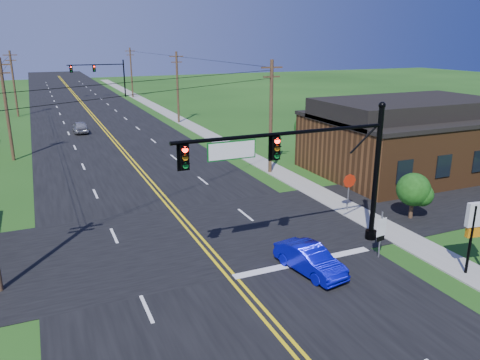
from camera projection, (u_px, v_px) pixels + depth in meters
name	position (u px, v px, depth m)	size (l,w,h in m)	color
road_main	(100.00, 125.00, 59.01)	(16.00, 220.00, 0.04)	black
road_cross	(194.00, 238.00, 25.69)	(70.00, 10.00, 0.04)	black
sidewalk	(204.00, 133.00, 54.27)	(2.00, 160.00, 0.08)	gray
signal_mast_main	(303.00, 163.00, 22.48)	(11.30, 0.60, 7.48)	black
signal_mast_far	(100.00, 73.00, 85.71)	(10.98, 0.60, 7.48)	black
brick_building	(405.00, 143.00, 37.95)	(14.20, 11.20, 4.70)	#573318
utility_pole_left_b	(6.00, 108.00, 40.85)	(1.80, 0.28, 9.00)	#3C251B
utility_pole_left_c	(14.00, 83.00, 64.52)	(1.80, 0.28, 9.00)	#3C251B
utility_pole_right_a	(271.00, 115.00, 36.86)	(1.80, 0.28, 9.00)	#3C251B
utility_pole_right_b	(178.00, 86.00, 59.66)	(1.80, 0.28, 9.00)	#3C251B
utility_pole_right_c	(131.00, 72.00, 85.96)	(1.80, 0.28, 9.00)	#3C251B
tree_right_back	(310.00, 128.00, 43.36)	(3.00, 3.00, 4.10)	#3C251B
shrub_corner	(413.00, 190.00, 27.96)	(2.00, 2.00, 2.86)	#3C251B
blue_car	(310.00, 260.00, 21.72)	(1.36, 3.89, 1.28)	#080AB8
distant_car	(80.00, 127.00, 54.22)	(1.60, 3.97, 1.35)	#9D9DA2
route_sign	(381.00, 232.00, 22.96)	(0.61, 0.13, 2.44)	slate
stop_sign	(349.00, 185.00, 29.17)	(0.88, 0.12, 2.46)	slate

